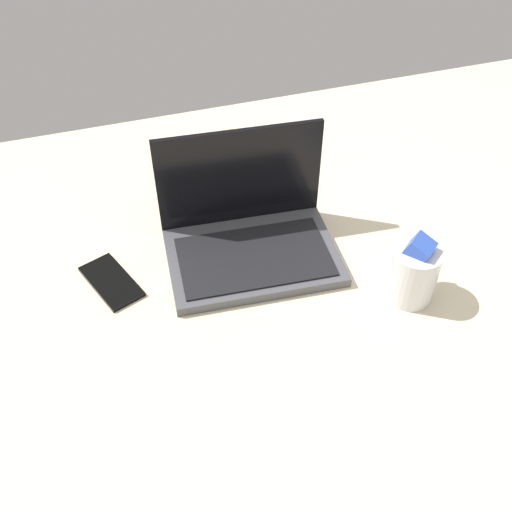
% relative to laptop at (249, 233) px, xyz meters
% --- Properties ---
extents(bed_mattress, '(1.80, 1.40, 0.18)m').
position_rel_laptop_xyz_m(bed_mattress, '(0.14, -0.13, -0.13)').
color(bed_mattress, beige).
rests_on(bed_mattress, ground).
extents(laptop, '(0.35, 0.26, 0.23)m').
position_rel_laptop_xyz_m(laptop, '(0.00, 0.00, 0.00)').
color(laptop, '#4C4C51').
rests_on(laptop, bed_mattress).
extents(snack_cup, '(0.09, 0.09, 0.14)m').
position_rel_laptop_xyz_m(snack_cup, '(0.24, -0.21, 0.01)').
color(snack_cup, silver).
rests_on(snack_cup, bed_mattress).
extents(cell_phone, '(0.11, 0.16, 0.01)m').
position_rel_laptop_xyz_m(cell_phone, '(-0.28, -0.01, -0.04)').
color(cell_phone, black).
rests_on(cell_phone, bed_mattress).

